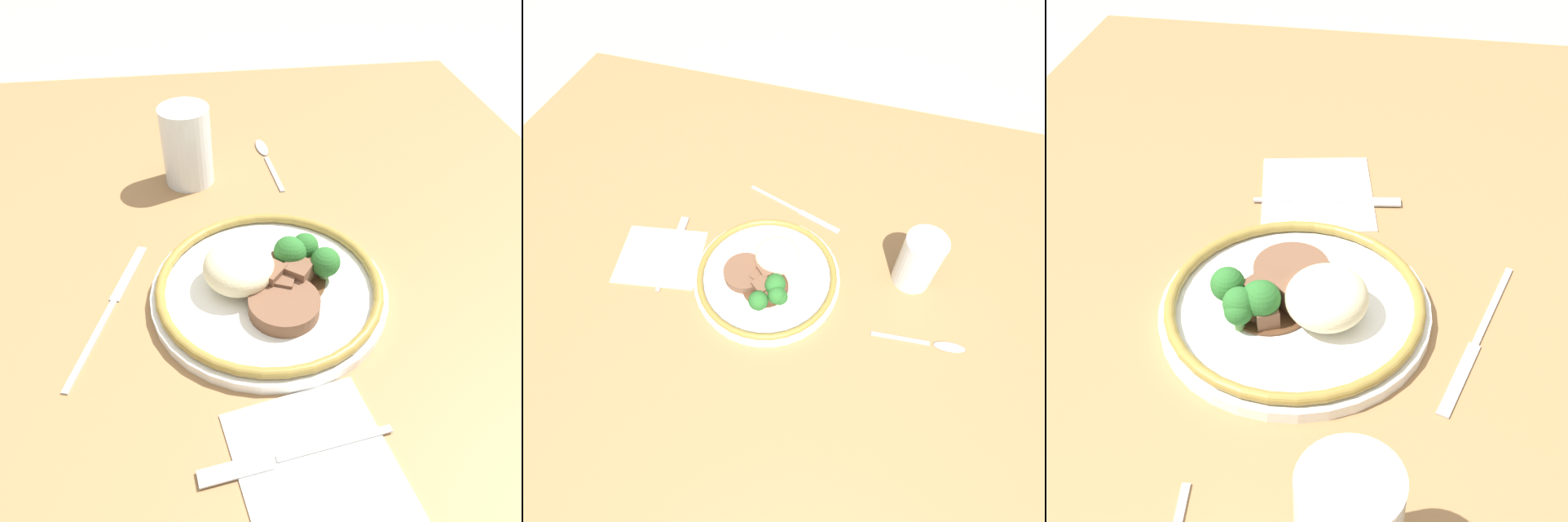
% 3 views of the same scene
% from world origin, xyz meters
% --- Properties ---
extents(ground_plane, '(8.00, 8.00, 0.00)m').
position_xyz_m(ground_plane, '(0.00, 0.00, 0.00)').
color(ground_plane, tan).
extents(dining_table, '(1.42, 1.09, 0.03)m').
position_xyz_m(dining_table, '(0.00, 0.00, 0.02)').
color(dining_table, olive).
rests_on(dining_table, ground).
extents(napkin, '(0.18, 0.16, 0.00)m').
position_xyz_m(napkin, '(-0.19, -0.07, 0.03)').
color(napkin, white).
rests_on(napkin, dining_table).
extents(plate, '(0.27, 0.27, 0.06)m').
position_xyz_m(plate, '(0.03, -0.05, 0.05)').
color(plate, white).
rests_on(plate, dining_table).
extents(juice_glass, '(0.07, 0.07, 0.12)m').
position_xyz_m(juice_glass, '(0.29, 0.03, 0.08)').
color(juice_glass, yellow).
rests_on(juice_glass, dining_table).
extents(fork, '(0.04, 0.18, 0.00)m').
position_xyz_m(fork, '(-0.18, -0.03, 0.03)').
color(fork, '#ADADB2').
rests_on(fork, napkin).
extents(knife, '(0.22, 0.08, 0.00)m').
position_xyz_m(knife, '(0.03, 0.13, 0.03)').
color(knife, '#ADADB2').
rests_on(knife, dining_table).
extents(spoon, '(0.16, 0.03, 0.01)m').
position_xyz_m(spoon, '(0.35, -0.09, 0.03)').
color(spoon, '#ADADB2').
rests_on(spoon, dining_table).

